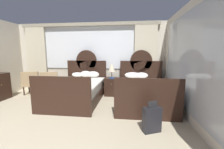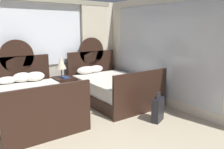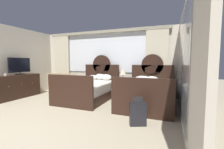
% 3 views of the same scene
% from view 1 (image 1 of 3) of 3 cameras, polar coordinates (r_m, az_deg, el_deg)
% --- Properties ---
extents(wall_back_window, '(5.86, 0.22, 2.70)m').
position_cam_1_polar(wall_back_window, '(5.78, -9.17, 7.60)').
color(wall_back_window, beige).
rests_on(wall_back_window, ground_plane).
extents(wall_right_mirror, '(0.08, 4.77, 2.70)m').
position_cam_1_polar(wall_right_mirror, '(3.49, 30.09, 4.41)').
color(wall_right_mirror, beige).
rests_on(wall_right_mirror, ground_plane).
extents(bed_near_window, '(1.54, 2.27, 1.65)m').
position_cam_1_polar(bed_near_window, '(4.78, -13.56, -5.81)').
color(bed_near_window, black).
rests_on(bed_near_window, ground_plane).
extents(bed_near_mirror, '(1.54, 2.27, 1.65)m').
position_cam_1_polar(bed_near_mirror, '(4.50, 12.22, -6.71)').
color(bed_near_mirror, black).
rests_on(bed_near_mirror, ground_plane).
extents(nightstand_between_beds, '(0.51, 0.54, 0.64)m').
position_cam_1_polar(nightstand_between_beds, '(5.25, 0.07, -4.81)').
color(nightstand_between_beds, black).
rests_on(nightstand_between_beds, ground_plane).
extents(table_lamp_on_nightstand, '(0.27, 0.27, 0.54)m').
position_cam_1_polar(table_lamp_on_nightstand, '(5.18, -0.11, 2.82)').
color(table_lamp_on_nightstand, brown).
rests_on(table_lamp_on_nightstand, nightstand_between_beds).
extents(book_on_nightstand, '(0.18, 0.26, 0.03)m').
position_cam_1_polar(book_on_nightstand, '(5.08, 0.02, -1.41)').
color(book_on_nightstand, navy).
rests_on(book_on_nightstand, nightstand_between_beds).
extents(armchair_by_window_left, '(0.74, 0.74, 0.87)m').
position_cam_1_polar(armchair_by_window_left, '(5.74, -23.52, -2.88)').
color(armchair_by_window_left, tan).
rests_on(armchair_by_window_left, ground_plane).
extents(armchair_by_window_centre, '(0.73, 0.73, 0.87)m').
position_cam_1_polar(armchair_by_window_centre, '(6.14, -29.42, -2.57)').
color(armchair_by_window_centre, tan).
rests_on(armchair_by_window_centre, ground_plane).
extents(suitcase_on_floor, '(0.38, 0.28, 0.63)m').
position_cam_1_polar(suitcase_on_floor, '(3.00, 15.70, -16.96)').
color(suitcase_on_floor, black).
rests_on(suitcase_on_floor, ground_plane).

